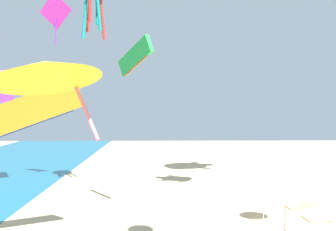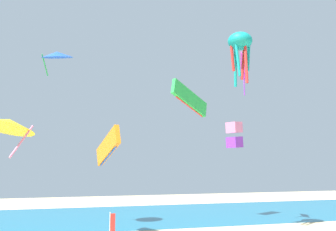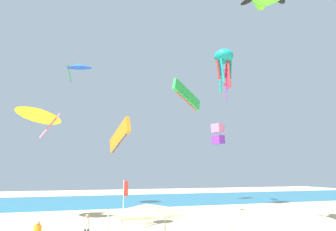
{
  "view_description": "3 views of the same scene",
  "coord_description": "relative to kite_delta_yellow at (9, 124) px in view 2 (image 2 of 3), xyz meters",
  "views": [
    {
      "loc": [
        -23.6,
        11.1,
        8.46
      ],
      "look_at": [
        1.34,
        10.75,
        7.61
      ],
      "focal_mm": 40.51,
      "sensor_mm": 36.0,
      "label": 1
    },
    {
      "loc": [
        -5.06,
        -13.71,
        6.74
      ],
      "look_at": [
        1.34,
        10.27,
        9.97
      ],
      "focal_mm": 38.35,
      "sensor_mm": 36.0,
      "label": 2
    },
    {
      "loc": [
        -5.61,
        -11.82,
        4.19
      ],
      "look_at": [
        1.34,
        11.17,
        9.15
      ],
      "focal_mm": 29.51,
      "sensor_mm": 36.0,
      "label": 3
    }
  ],
  "objects": [
    {
      "name": "kite_parafoil_green",
      "position": [
        13.66,
        -2.27,
        2.15
      ],
      "size": [
        3.82,
        2.86,
        2.7
      ],
      "rotation": [
        0.0,
        0.0,
        0.58
      ],
      "color": "green"
    },
    {
      "name": "ocean_strip",
      "position": [
        9.76,
        17.13,
        -9.59
      ],
      "size": [
        120.0,
        20.1,
        0.02
      ],
      "primitive_type": "cube",
      "color": "teal",
      "rests_on": "ground"
    },
    {
      "name": "kite_octopus_teal",
      "position": [
        20.29,
        1.9,
        8.65
      ],
      "size": [
        2.38,
        2.38,
        5.28
      ],
      "rotation": [
        0.0,
        0.0,
        6.02
      ],
      "color": "teal"
    },
    {
      "name": "kite_diamond_magenta",
      "position": [
        22.68,
        5.95,
        7.42
      ],
      "size": [
        0.99,
        3.36,
        4.95
      ],
      "rotation": [
        0.0,
        0.0,
        1.14
      ],
      "color": "#E02D9E"
    },
    {
      "name": "kite_parafoil_orange",
      "position": [
        7.76,
        3.11,
        -1.53
      ],
      "size": [
        1.62,
        5.78,
        3.47
      ],
      "rotation": [
        0.0,
        0.0,
        1.78
      ],
      "color": "orange"
    },
    {
      "name": "kite_delta_yellow",
      "position": [
        0.0,
        0.0,
        0.0
      ],
      "size": [
        5.78,
        5.78,
        3.46
      ],
      "rotation": [
        0.0,
        0.0,
        2.34
      ],
      "color": "yellow"
    },
    {
      "name": "kite_box_pink",
      "position": [
        23.95,
        11.37,
        0.48
      ],
      "size": [
        2.08,
        2.04,
        3.25
      ],
      "rotation": [
        0.0,
        0.0,
        5.18
      ],
      "color": "pink"
    },
    {
      "name": "kite_delta_blue",
      "position": [
        2.91,
        7.91,
        7.97
      ],
      "size": [
        4.15,
        4.18,
        2.65
      ],
      "rotation": [
        0.0,
        0.0,
        5.87
      ],
      "color": "blue"
    }
  ]
}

